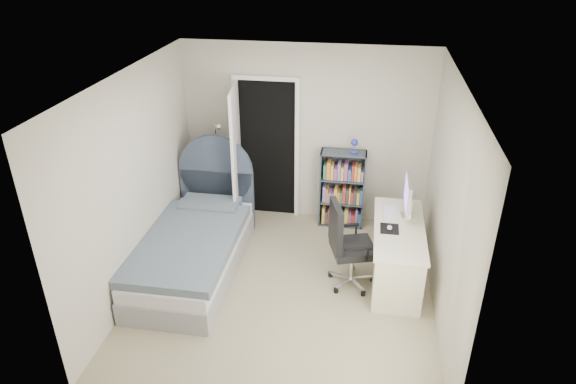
% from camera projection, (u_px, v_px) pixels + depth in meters
% --- Properties ---
extents(room_shell, '(3.50, 3.70, 2.60)m').
position_uv_depth(room_shell, '(284.00, 194.00, 5.49)').
color(room_shell, gray).
rests_on(room_shell, ground).
extents(door, '(0.92, 0.82, 2.06)m').
position_uv_depth(door, '(247.00, 154.00, 7.03)').
color(door, black).
rests_on(door, ground).
extents(bed, '(1.07, 2.24, 1.38)m').
position_uv_depth(bed, '(195.00, 246.00, 6.31)').
color(bed, gray).
rests_on(bed, ground).
extents(nightstand, '(0.37, 0.37, 0.56)m').
position_uv_depth(nightstand, '(201.00, 197.00, 7.33)').
color(nightstand, '#D3C282').
rests_on(nightstand, ground).
extents(floor_lamp, '(0.22, 0.22, 1.51)m').
position_uv_depth(floor_lamp, '(220.00, 183.00, 7.17)').
color(floor_lamp, silver).
rests_on(floor_lamp, ground).
extents(bookcase, '(0.62, 0.27, 1.32)m').
position_uv_depth(bookcase, '(343.00, 191.00, 7.17)').
color(bookcase, '#3A444F').
rests_on(bookcase, ground).
extents(desk, '(0.58, 1.45, 1.19)m').
position_uv_depth(desk, '(397.00, 250.00, 6.08)').
color(desk, '#EDE9C6').
rests_on(desk, ground).
extents(office_chair, '(0.60, 0.61, 1.08)m').
position_uv_depth(office_chair, '(346.00, 241.00, 5.87)').
color(office_chair, silver).
rests_on(office_chair, ground).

